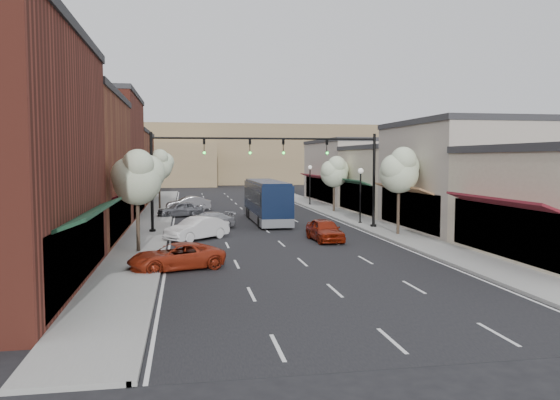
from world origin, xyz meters
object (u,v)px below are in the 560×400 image
lamp_post_far (310,178)px  parked_car_b (197,229)px  lamp_post_near (360,186)px  tree_right_near (400,170)px  signal_mast_left (187,167)px  parked_car_d (180,209)px  tree_left_far (160,164)px  coach_bus (267,201)px  signal_mast_right (343,166)px  parked_car_a (176,257)px  red_hatchback (325,230)px  parked_car_c (207,221)px  tree_left_near (138,176)px  parked_car_e (188,204)px  tree_right_far (335,171)px

lamp_post_far → parked_car_b: 26.88m
lamp_post_near → lamp_post_far: (0.00, 17.50, 0.00)m
tree_right_near → signal_mast_left: bearing=163.8°
signal_mast_left → parked_car_d: 11.29m
signal_mast_left → tree_left_far: bearing=98.3°
tree_left_far → parked_car_b: size_ratio=1.38×
tree_left_far → coach_bus: size_ratio=0.56×
signal_mast_right → tree_left_far: signal_mast_right is taller
parked_car_a → signal_mast_right: bearing=119.1°
coach_bus → parked_car_b: coach_bus is taller
tree_right_near → tree_left_far: tree_left_far is taller
parked_car_b → tree_right_near: bearing=45.8°
signal_mast_right → red_hatchback: 7.19m
parked_car_a → parked_car_d: (0.00, 23.34, 0.07)m
lamp_post_far → parked_car_d: 17.04m
signal_mast_right → parked_car_c: size_ratio=1.93×
tree_left_near → parked_car_e: bearing=83.4°
coach_bus → parked_car_a: 19.59m
signal_mast_left → parked_car_c: size_ratio=1.93×
coach_bus → parked_car_b: bearing=-123.2°
parked_car_c → parked_car_a: bearing=-30.5°
parked_car_a → parked_car_b: 9.35m
tree_left_far → parked_car_e: size_ratio=1.41×
parked_car_a → parked_car_c: size_ratio=1.05×
signal_mast_left → lamp_post_near: 13.75m
red_hatchback → parked_car_d: size_ratio=1.03×
tree_left_near → tree_left_far: size_ratio=0.93×
lamp_post_near → parked_car_b: bearing=-154.9°
tree_left_near → parked_car_a: tree_left_near is taller
tree_right_far → tree_left_far: (-16.60, 6.00, 0.61)m
tree_right_near → tree_left_far: (-16.60, 22.00, 0.15)m
parked_car_a → parked_car_c: 14.50m
tree_left_far → parked_car_d: size_ratio=1.52×
tree_right_near → tree_left_far: bearing=127.0°
lamp_post_far → parked_car_a: lamp_post_far is taller
signal_mast_left → tree_right_far: (13.97, 11.95, -0.63)m
tree_left_near → lamp_post_far: (16.05, 28.06, -1.22)m
tree_left_far → tree_left_near: bearing=-90.0°
parked_car_d → parked_car_e: parked_car_e is taller
parked_car_d → tree_left_far: bearing=178.0°
lamp_post_far → red_hatchback: lamp_post_far is taller
tree_left_near → tree_right_near: bearing=13.5°
parked_car_a → parked_car_b: size_ratio=1.01×
signal_mast_right → parked_car_b: bearing=-161.8°
tree_left_near → coach_bus: tree_left_near is taller
tree_left_near → parked_car_b: tree_left_near is taller
parked_car_c → tree_right_far: bearing=107.0°
lamp_post_near → parked_car_a: (-14.00, -15.28, -2.39)m
lamp_post_near → parked_car_d: size_ratio=1.10×
tree_right_far → coach_bus: size_ratio=0.49×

